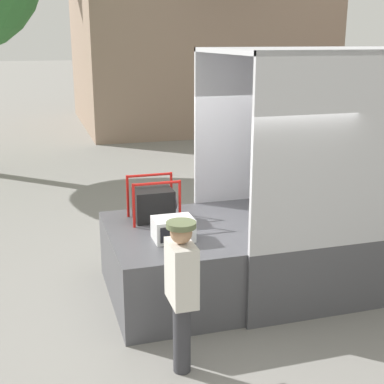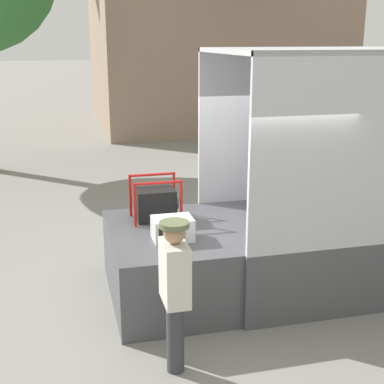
# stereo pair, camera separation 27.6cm
# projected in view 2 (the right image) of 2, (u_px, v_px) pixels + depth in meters

# --- Properties ---
(ground_plane) EXTENTS (160.00, 160.00, 0.00)m
(ground_plane) POSITION_uv_depth(u_px,v_px,m) (218.00, 290.00, 7.25)
(ground_plane) COLOR gray
(tailgate_deck) EXTENTS (1.43, 2.06, 0.93)m
(tailgate_deck) POSITION_uv_depth(u_px,v_px,m) (166.00, 264.00, 6.95)
(tailgate_deck) COLOR #4C4C51
(tailgate_deck) RESTS_ON ground
(microwave) EXTENTS (0.49, 0.38, 0.28)m
(microwave) POSITION_uv_depth(u_px,v_px,m) (172.00, 229.00, 6.50)
(microwave) COLOR white
(microwave) RESTS_ON tailgate_deck
(portable_generator) EXTENTS (0.65, 0.49, 0.59)m
(portable_generator) POSITION_uv_depth(u_px,v_px,m) (157.00, 203.00, 7.20)
(portable_generator) COLOR black
(portable_generator) RESTS_ON tailgate_deck
(worker_person) EXTENTS (0.29, 0.44, 1.62)m
(worker_person) POSITION_uv_depth(u_px,v_px,m) (175.00, 283.00, 5.24)
(worker_person) COLOR #38383D
(worker_person) RESTS_ON ground
(house_backdrop) EXTENTS (9.23, 8.24, 7.88)m
(house_backdrop) POSITION_uv_depth(u_px,v_px,m) (210.00, 19.00, 20.78)
(house_backdrop) COLOR gray
(house_backdrop) RESTS_ON ground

